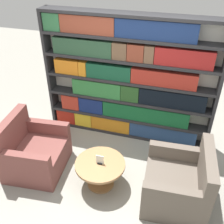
# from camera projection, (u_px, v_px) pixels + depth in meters

# --- Properties ---
(ground_plane) EXTENTS (14.00, 14.00, 0.00)m
(ground_plane) POSITION_uv_depth(u_px,v_px,m) (103.00, 187.00, 4.00)
(ground_plane) COLOR gray
(bookshelf) EXTENTS (2.99, 0.30, 2.25)m
(bookshelf) POSITION_uv_depth(u_px,v_px,m) (127.00, 81.00, 4.54)
(bookshelf) COLOR silver
(bookshelf) RESTS_ON ground_plane
(armchair_left) EXTENTS (0.94, 1.01, 0.91)m
(armchair_left) POSITION_uv_depth(u_px,v_px,m) (34.00, 153.00, 4.19)
(armchair_left) COLOR brown
(armchair_left) RESTS_ON ground_plane
(armchair_right) EXTENTS (0.91, 0.98, 0.91)m
(armchair_right) POSITION_uv_depth(u_px,v_px,m) (179.00, 184.00, 3.65)
(armchair_right) COLOR brown
(armchair_right) RESTS_ON ground_plane
(coffee_table) EXTENTS (0.74, 0.74, 0.43)m
(coffee_table) POSITION_uv_depth(u_px,v_px,m) (100.00, 169.00, 3.89)
(coffee_table) COLOR olive
(coffee_table) RESTS_ON ground_plane
(table_sign) EXTENTS (0.12, 0.06, 0.14)m
(table_sign) POSITION_uv_depth(u_px,v_px,m) (100.00, 160.00, 3.78)
(table_sign) COLOR black
(table_sign) RESTS_ON coffee_table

